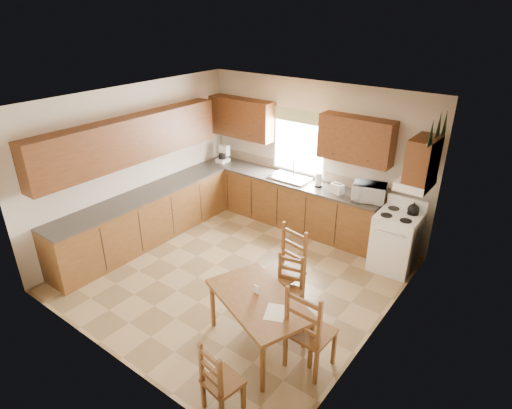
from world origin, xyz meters
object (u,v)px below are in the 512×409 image
Objects in this scene: dining_table at (259,322)px; chair_far_left at (287,289)px; stove at (395,242)px; chair_near_left at (222,377)px; microwave at (369,192)px; chair_far_right at (284,268)px; chair_near_right at (311,327)px.

chair_far_left reaches higher than dining_table.
chair_near_left is (-0.43, -3.65, -0.03)m from stove.
microwave is 0.36× the size of dining_table.
chair_far_left is at bearing -110.88° from stove.
microwave is 0.44× the size of chair_far_right.
chair_far_right is (-0.50, 1.88, 0.12)m from chair_near_left.
chair_far_right is at bearing -114.84° from microwave.
chair_near_left is at bearing -93.73° from chair_far_left.
stove is at bearing 97.77° from dining_table.
microwave is 3.06m from dining_table.
chair_near_right reaches higher than chair_far_left.
microwave is 0.43× the size of chair_near_right.
stove is at bearing 72.37° from chair_far_right.
chair_far_right reaches higher than chair_far_left.
dining_table is (-0.68, -2.69, -0.11)m from stove.
stove reaches higher than chair_near_left.
chair_far_right is (-0.22, 0.25, 0.11)m from chair_far_left.
dining_table is at bearing -65.93° from chair_near_left.
microwave is at bearing -77.55° from chair_near_left.
chair_far_left is at bearing -36.68° from chair_near_right.
chair_near_left is at bearing -103.48° from microwave.
microwave reaches higher than chair_far_left.
microwave is at bearing 111.00° from dining_table.
stove is 0.69× the size of dining_table.
dining_table is (-0.05, -2.97, -0.71)m from microwave.
chair_near_left is (0.25, -0.95, 0.07)m from dining_table.
dining_table is 0.68m from chair_far_left.
chair_near_right is at bearing -31.47° from chair_far_right.
chair_near_right is (0.42, 1.06, 0.13)m from chair_near_left.
microwave is 2.38m from chair_far_left.
microwave is 0.57× the size of chair_near_left.
stove is at bearing -40.12° from microwave.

